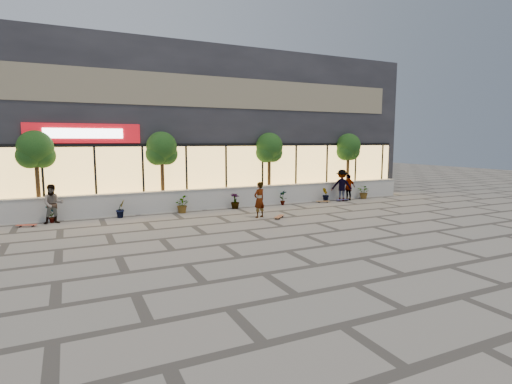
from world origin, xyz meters
name	(u,v)px	position (x,y,z in m)	size (l,w,h in m)	color
ground	(304,235)	(0.00, 0.00, 0.00)	(80.00, 80.00, 0.00)	gray
planter_wall	(233,197)	(0.00, 7.00, 0.52)	(22.00, 0.42, 1.04)	#B9B8B0
retail_building	(200,128)	(0.00, 12.49, 4.25)	(24.00, 9.17, 8.50)	#232328
shrub_a	(51,213)	(-8.50, 6.45, 0.41)	(0.43, 0.29, 0.81)	#163D13
shrub_b	(121,209)	(-5.70, 6.45, 0.41)	(0.45, 0.36, 0.81)	#163D13
shrub_c	(181,205)	(-2.90, 6.45, 0.41)	(0.73, 0.63, 0.81)	#163D13
shrub_d	(235,201)	(-0.10, 6.45, 0.41)	(0.45, 0.45, 0.81)	#163D13
shrub_e	(283,198)	(2.70, 6.45, 0.41)	(0.43, 0.29, 0.81)	#163D13
shrub_f	(326,195)	(5.50, 6.45, 0.41)	(0.45, 0.36, 0.81)	#163D13
shrub_g	(364,192)	(8.30, 6.45, 0.41)	(0.73, 0.63, 0.81)	#163D13
tree_west	(36,152)	(-9.00, 7.70, 2.99)	(1.60, 1.50, 3.92)	#473319
tree_midwest	(162,150)	(-3.50, 7.70, 2.99)	(1.60, 1.50, 3.92)	#473319
tree_mideast	(269,149)	(2.50, 7.70, 2.99)	(1.60, 1.50, 3.92)	#473319
tree_east	(348,149)	(8.00, 7.70, 2.99)	(1.60, 1.50, 3.92)	#473319
skater_center	(259,200)	(0.00, 3.79, 0.81)	(0.59, 0.39, 1.62)	silver
skater_left	(53,204)	(-8.40, 6.24, 0.83)	(0.81, 0.63, 1.66)	#8D7E5A
skater_right_near	(349,187)	(7.00, 6.30, 0.77)	(0.90, 0.37, 1.53)	white
skater_right_far	(342,185)	(6.50, 6.30, 0.91)	(1.18, 0.68, 1.82)	maroon
skateboard_center	(279,216)	(0.71, 3.20, 0.09)	(0.78, 0.76, 0.10)	brown
skateboard_left	(27,225)	(-9.40, 5.98, 0.08)	(0.78, 0.39, 0.09)	#B93922
skateboard_right_near	(323,201)	(5.15, 6.20, 0.08)	(0.79, 0.49, 0.09)	#9D6833
skateboard_right_far	(342,200)	(6.50, 6.20, 0.09)	(0.88, 0.30, 0.10)	#504A89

